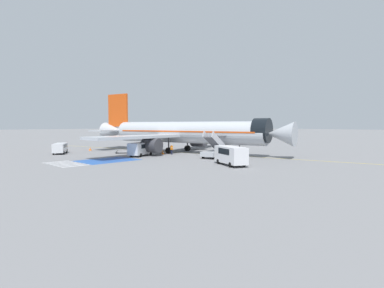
# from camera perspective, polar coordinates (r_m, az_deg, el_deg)

# --- Properties ---
(ground_plane) EXTENTS (600.00, 600.00, 0.00)m
(ground_plane) POSITION_cam_1_polar(r_m,az_deg,el_deg) (52.56, -0.47, -1.89)
(ground_plane) COLOR slate
(apron_leadline_yellow) EXTENTS (72.83, 14.62, 0.01)m
(apron_leadline_yellow) POSITION_cam_1_polar(r_m,az_deg,el_deg) (54.59, -1.25, -1.67)
(apron_leadline_yellow) COLOR gold
(apron_leadline_yellow) RESTS_ON ground_plane
(apron_stand_patch_blue) EXTENTS (5.99, 8.02, 0.01)m
(apron_stand_patch_blue) POSITION_cam_1_polar(r_m,az_deg,el_deg) (44.78, -15.75, -3.01)
(apron_stand_patch_blue) COLOR #2856A8
(apron_stand_patch_blue) RESTS_ON ground_plane
(apron_walkway_bar_0) EXTENTS (0.44, 3.60, 0.01)m
(apron_walkway_bar_0) POSITION_cam_1_polar(r_m,az_deg,el_deg) (45.41, -24.47, -3.11)
(apron_walkway_bar_0) COLOR silver
(apron_walkway_bar_0) RESTS_ON ground_plane
(apron_walkway_bar_1) EXTENTS (0.44, 3.60, 0.01)m
(apron_walkway_bar_1) POSITION_cam_1_polar(r_m,az_deg,el_deg) (44.30, -23.89, -3.26)
(apron_walkway_bar_1) COLOR silver
(apron_walkway_bar_1) RESTS_ON ground_plane
(apron_walkway_bar_2) EXTENTS (0.44, 3.60, 0.01)m
(apron_walkway_bar_2) POSITION_cam_1_polar(r_m,az_deg,el_deg) (43.21, -23.27, -3.42)
(apron_walkway_bar_2) COLOR silver
(apron_walkway_bar_2) RESTS_ON ground_plane
(apron_walkway_bar_3) EXTENTS (0.44, 3.60, 0.01)m
(apron_walkway_bar_3) POSITION_cam_1_polar(r_m,az_deg,el_deg) (42.11, -22.63, -3.58)
(apron_walkway_bar_3) COLOR silver
(apron_walkway_bar_3) RESTS_ON ground_plane
(apron_walkway_bar_4) EXTENTS (0.44, 3.60, 0.01)m
(apron_walkway_bar_4) POSITION_cam_1_polar(r_m,az_deg,el_deg) (41.03, -21.95, -3.75)
(apron_walkway_bar_4) COLOR silver
(apron_walkway_bar_4) RESTS_ON ground_plane
(apron_walkway_bar_5) EXTENTS (0.44, 3.60, 0.01)m
(apron_walkway_bar_5) POSITION_cam_1_polar(r_m,az_deg,el_deg) (39.95, -21.23, -3.93)
(apron_walkway_bar_5) COLOR silver
(apron_walkway_bar_5) RESTS_ON ground_plane
(airliner) EXTENTS (40.23, 35.61, 11.52)m
(airliner) POSITION_cam_1_polar(r_m,az_deg,el_deg) (54.77, -1.89, 2.21)
(airliner) COLOR #B7BCC4
(airliner) RESTS_ON ground_plane
(boarding_stairs_forward) EXTENTS (3.09, 5.50, 4.19)m
(boarding_stairs_forward) POSITION_cam_1_polar(r_m,az_deg,el_deg) (46.42, 4.25, -1.39)
(boarding_stairs_forward) COLOR #ADB2BA
(boarding_stairs_forward) RESTS_ON ground_plane
(fuel_tanker) EXTENTS (2.95, 10.63, 3.69)m
(fuel_tanker) POSITION_cam_1_polar(r_m,az_deg,el_deg) (77.51, 6.86, 1.30)
(fuel_tanker) COLOR #38383D
(fuel_tanker) RESTS_ON ground_plane
(service_van_0) EXTENTS (5.27, 4.25, 1.83)m
(service_van_0) POSITION_cam_1_polar(r_m,az_deg,el_deg) (57.67, -23.83, -0.59)
(service_van_0) COLOR silver
(service_van_0) RESTS_ON ground_plane
(service_van_1) EXTENTS (5.79, 4.20, 2.38)m
(service_van_1) POSITION_cam_1_polar(r_m,az_deg,el_deg) (38.07, 7.38, -1.94)
(service_van_1) COLOR silver
(service_van_1) RESTS_ON ground_plane
(service_van_2) EXTENTS (3.98, 5.84, 2.20)m
(service_van_2) POSITION_cam_1_polar(r_m,az_deg,el_deg) (49.69, -9.70, -0.75)
(service_van_2) COLOR silver
(service_van_2) RESTS_ON ground_plane
(baggage_cart) EXTENTS (2.85, 2.94, 0.87)m
(baggage_cart) POSITION_cam_1_polar(r_m,az_deg,el_deg) (55.17, -13.01, -1.45)
(baggage_cart) COLOR gray
(baggage_cart) RESTS_ON ground_plane
(ground_crew_0) EXTENTS (0.28, 0.45, 1.72)m
(ground_crew_0) POSITION_cam_1_polar(r_m,az_deg,el_deg) (51.52, -3.91, -0.90)
(ground_crew_0) COLOR #191E38
(ground_crew_0) RESTS_ON ground_plane
(ground_crew_1) EXTENTS (0.45, 0.26, 1.81)m
(ground_crew_1) POSITION_cam_1_polar(r_m,az_deg,el_deg) (55.33, -10.10, -0.57)
(ground_crew_1) COLOR black
(ground_crew_1) RESTS_ON ground_plane
(traffic_cone_0) EXTENTS (0.51, 0.51, 0.57)m
(traffic_cone_0) POSITION_cam_1_polar(r_m,az_deg,el_deg) (52.00, -5.53, -1.65)
(traffic_cone_0) COLOR orange
(traffic_cone_0) RESTS_ON ground_plane
(traffic_cone_1) EXTENTS (0.48, 0.48, 0.53)m
(traffic_cone_1) POSITION_cam_1_polar(r_m,az_deg,el_deg) (54.20, -5.62, -1.45)
(traffic_cone_1) COLOR orange
(traffic_cone_1) RESTS_ON ground_plane
(traffic_cone_2) EXTENTS (0.57, 0.57, 0.64)m
(traffic_cone_2) POSITION_cam_1_polar(r_m,az_deg,el_deg) (62.57, -18.83, -0.89)
(traffic_cone_2) COLOR orange
(traffic_cone_2) RESTS_ON ground_plane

